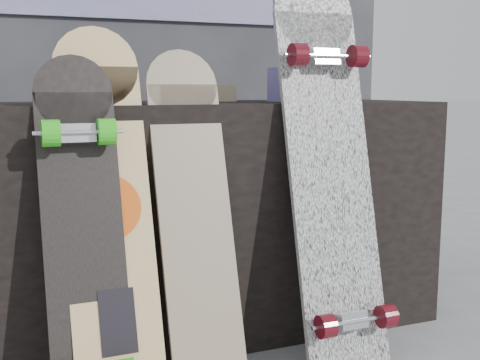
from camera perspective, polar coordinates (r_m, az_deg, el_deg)
name	(u,v)px	position (r m, az deg, el deg)	size (l,w,h in m)	color
vendor_table	(204,215)	(2.14, -3.43, -3.37)	(1.60, 0.60, 0.80)	black
booth	(144,33)	(2.92, -9.08, 13.60)	(2.40, 0.22, 2.20)	#2D2E32
merch_box_purple	(103,87)	(2.08, -12.90, 8.55)	(0.18, 0.12, 0.10)	#453874
merch_box_small	(293,85)	(2.17, 5.07, 9.00)	(0.14, 0.14, 0.12)	#453874
merch_box_flat	(203,93)	(2.20, -3.52, 8.23)	(0.22, 0.10, 0.06)	#D1B78C
longboard_geisha	(107,203)	(1.67, -12.49, -2.10)	(0.24, 0.34, 1.02)	#CDC18A
longboard_celtic	(194,206)	(1.73, -4.38, -2.51)	(0.22, 0.31, 0.96)	beige
longboard_cascadia	(330,157)	(1.89, 8.50, 2.16)	(0.28, 0.37, 1.22)	white
skateboard_dark	(84,228)	(1.64, -14.60, -4.47)	(0.21, 0.32, 0.94)	black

